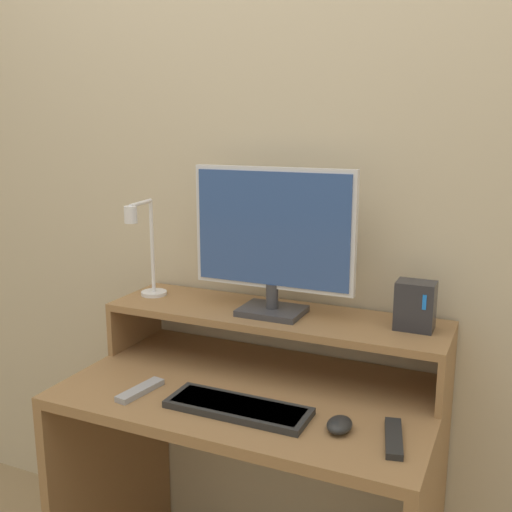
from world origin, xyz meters
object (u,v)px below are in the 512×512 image
at_px(keyboard, 238,407).
at_px(remote_secondary, 394,438).
at_px(monitor, 273,237).
at_px(desk_lamp, 145,251).
at_px(remote_control, 140,390).
at_px(router_dock, 415,306).
at_px(mouse, 339,425).

distance_m(keyboard, remote_secondary, 0.39).
height_order(monitor, keyboard, monitor).
xyz_separation_m(desk_lamp, remote_control, (0.16, -0.28, -0.32)).
bearing_deg(remote_control, monitor, 49.52).
distance_m(router_dock, keyboard, 0.55).
xyz_separation_m(desk_lamp, router_dock, (0.82, 0.06, -0.09)).
height_order(router_dock, mouse, router_dock).
relative_size(monitor, remote_secondary, 2.79).
xyz_separation_m(keyboard, remote_control, (-0.29, -0.02, -0.00)).
height_order(desk_lamp, remote_secondary, desk_lamp).
distance_m(monitor, keyboard, 0.49).
relative_size(keyboard, remote_secondary, 2.14).
xyz_separation_m(mouse, remote_secondary, (0.13, 0.01, -0.01)).
bearing_deg(remote_secondary, remote_control, -177.48).
bearing_deg(mouse, monitor, 135.85).
bearing_deg(remote_secondary, monitor, 146.53).
xyz_separation_m(mouse, remote_control, (-0.55, -0.02, -0.01)).
relative_size(monitor, desk_lamp, 1.54).
bearing_deg(router_dock, remote_control, -152.70).
height_order(desk_lamp, mouse, desk_lamp).
xyz_separation_m(monitor, remote_control, (-0.26, -0.31, -0.39)).
bearing_deg(desk_lamp, remote_secondary, -16.46).
bearing_deg(remote_control, router_dock, 27.30).
relative_size(desk_lamp, remote_control, 1.99).
distance_m(monitor, router_dock, 0.44).
height_order(desk_lamp, remote_control, desk_lamp).
distance_m(remote_control, remote_secondary, 0.68).
distance_m(monitor, remote_secondary, 0.64).
bearing_deg(remote_control, mouse, 2.55).
bearing_deg(desk_lamp, keyboard, -30.37).
bearing_deg(keyboard, remote_secondary, 2.08).
bearing_deg(keyboard, mouse, 1.92).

